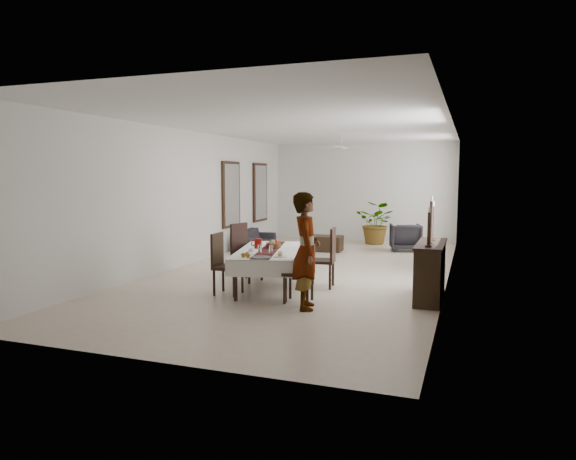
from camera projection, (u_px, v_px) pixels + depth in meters
The scene contains 88 objects.
floor at pixel (308, 271), 11.50m from camera, with size 6.00×12.00×0.00m, color beige.
ceiling at pixel (308, 126), 11.17m from camera, with size 6.00×12.00×0.02m, color white.
wall_back at pixel (363, 192), 16.95m from camera, with size 6.00×0.02×3.20m, color silver.
wall_front at pixel (147, 222), 5.72m from camera, with size 6.00×0.02×3.20m, color silver.
wall_left at pixel (189, 198), 12.34m from camera, with size 0.02×12.00×3.20m, color silver.
wall_right at pixel (450, 202), 10.33m from camera, with size 0.02×12.00×3.20m, color silver.
dining_table_top at pixel (269, 251), 9.70m from camera, with size 0.96×2.31×0.05m, color black.
table_leg_fl at pixel (236, 281), 8.69m from camera, with size 0.07×0.07×0.67m, color black.
table_leg_fr at pixel (285, 282), 8.60m from camera, with size 0.07×0.07×0.67m, color black.
table_leg_bl at pixel (257, 260), 10.87m from camera, with size 0.07×0.07×0.67m, color black.
table_leg_br at pixel (297, 261), 10.78m from camera, with size 0.07×0.07×0.67m, color black.
tablecloth_top at pixel (269, 250), 9.69m from camera, with size 1.14×2.48×0.01m, color white.
tablecloth_drape_left at pixel (240, 257), 9.77m from camera, with size 0.01×2.48×0.29m, color white.
tablecloth_drape_right at pixel (299, 258), 9.65m from camera, with size 0.01×2.48×0.29m, color white.
tablecloth_drape_near at pixel (259, 269), 8.49m from camera, with size 1.14×0.01×0.29m, color white.
tablecloth_drape_far at pixel (278, 248), 10.93m from camera, with size 1.14×0.01×0.29m, color white.
table_runner at pixel (269, 249), 9.69m from camera, with size 0.34×2.41×0.00m, color #4F1916.
red_pitcher at pixel (258, 243), 9.85m from camera, with size 0.14×0.14×0.19m, color maroon.
pitcher_handle at pixel (254, 243), 9.86m from camera, with size 0.12×0.12×0.02m, color #9B190B.
wine_glass_near at pixel (271, 250), 9.05m from camera, with size 0.07×0.07×0.16m, color white.
wine_glass_mid at pixel (260, 249), 9.17m from camera, with size 0.07×0.07×0.16m, color white.
wine_glass_far at pixel (272, 245), 9.73m from camera, with size 0.07×0.07×0.16m, color white.
teacup_right at pixel (281, 253), 9.09m from camera, with size 0.09×0.09×0.06m, color silver.
saucer_right at pixel (281, 254), 9.09m from camera, with size 0.14×0.14×0.01m, color white.
teacup_left at pixel (251, 250), 9.39m from camera, with size 0.09×0.09×0.06m, color silver.
saucer_left at pixel (251, 252), 9.39m from camera, with size 0.14×0.14×0.01m, color white.
plate_near_right at pixel (280, 257), 8.80m from camera, with size 0.23×0.23×0.01m, color white.
bread_near_right at pixel (280, 255), 8.80m from camera, with size 0.09×0.09×0.09m, color tan.
plate_near_left at pixel (247, 255), 9.01m from camera, with size 0.23×0.23×0.01m, color silver.
plate_far_left at pixel (258, 245), 10.25m from camera, with size 0.23×0.23×0.01m, color silver.
serving_tray at pixel (261, 257), 8.69m from camera, with size 0.35×0.35×0.02m, color #3F3E43.
jam_jar_a at pixel (248, 256), 8.68m from camera, with size 0.06×0.06×0.07m, color #9B6916.
jam_jar_b at pixel (243, 255), 8.75m from camera, with size 0.06×0.06×0.07m, color #865713.
jam_jar_c at pixel (247, 255), 8.84m from camera, with size 0.06×0.06×0.07m, color #923E15.
fruit_basket at pixel (274, 245), 9.92m from camera, with size 0.29×0.29×0.10m, color brown.
fruit_red at pixel (275, 242), 9.93m from camera, with size 0.09×0.09×0.09m, color maroon.
fruit_green at pixel (272, 241), 9.95m from camera, with size 0.08×0.08×0.08m, color #5C7623.
fruit_yellow at pixel (273, 242), 9.87m from camera, with size 0.08×0.08×0.08m, color gold.
chair_right_near_seat at pixel (299, 273), 8.60m from camera, with size 0.47×0.47×0.05m, color black.
chair_right_near_leg_fl at pixel (307, 291), 8.40m from camera, with size 0.05×0.05×0.47m, color black.
chair_right_near_leg_fr at pixel (312, 287), 8.77m from camera, with size 0.05×0.05×0.47m, color black.
chair_right_near_leg_bl at pixel (284, 290), 8.49m from camera, with size 0.05×0.05×0.47m, color black.
chair_right_near_leg_br at pixel (290, 285), 8.87m from camera, with size 0.05×0.05×0.47m, color black.
chair_right_near_back at pixel (311, 255), 8.52m from camera, with size 0.47×0.04×0.60m, color black.
chair_right_far_seat at pixel (321, 261), 9.77m from camera, with size 0.48×0.48×0.05m, color black.
chair_right_far_leg_fl at pixel (330, 277), 9.56m from camera, with size 0.05×0.05×0.48m, color black.
chair_right_far_leg_fr at pixel (333, 273), 9.94m from camera, with size 0.05×0.05×0.48m, color black.
chair_right_far_leg_bl at pixel (309, 276), 9.65m from camera, with size 0.05×0.05×0.48m, color black.
chair_right_far_leg_br at pixel (313, 272), 10.03m from camera, with size 0.05×0.05×0.48m, color black.
chair_right_far_back at pixel (333, 244), 9.68m from camera, with size 0.48×0.04×0.61m, color black.
chair_left_near_seat at pixel (228, 267), 9.17m from camera, with size 0.47×0.47×0.05m, color black.
chair_left_near_leg_fl at pixel (223, 279), 9.44m from camera, with size 0.05×0.05×0.46m, color black.
chair_left_near_leg_fr at pixel (214, 283), 9.08m from camera, with size 0.05×0.05×0.46m, color black.
chair_left_near_leg_bl at pixel (242, 280), 9.32m from camera, with size 0.05×0.05×0.46m, color black.
chair_left_near_leg_br at pixel (234, 284), 8.96m from camera, with size 0.05×0.05×0.46m, color black.
chair_left_near_back at pixel (217, 249), 9.20m from camera, with size 0.47×0.04×0.59m, color black.
chair_left_far_seat at pixel (248, 256), 10.35m from camera, with size 0.49×0.49×0.06m, color black.
chair_left_far_leg_fl at pixel (246, 267), 10.66m from camera, with size 0.05×0.05×0.49m, color black.
chair_left_far_leg_fr at pixel (234, 269), 10.33m from camera, with size 0.05×0.05×0.49m, color black.
chair_left_far_leg_bl at pixel (262, 269), 10.43m from camera, with size 0.05×0.05×0.49m, color black.
chair_left_far_leg_br at pixel (249, 272), 10.10m from camera, with size 0.05×0.05×0.49m, color black.
chair_left_far_back at pixel (239, 238), 10.44m from camera, with size 0.49×0.04×0.63m, color black.
woman at pixel (306, 251), 8.14m from camera, with size 0.68×0.45×1.86m, color #94969C.
sideboard_body at pixel (430, 272), 8.83m from camera, with size 0.42×1.58×0.95m, color black.
sideboard_top at pixel (431, 244), 8.78m from camera, with size 0.46×1.64×0.03m, color black.
candlestick_near_base at pixel (428, 246), 8.23m from camera, with size 0.11×0.11×0.03m, color black.
candlestick_near_shaft at pixel (429, 229), 8.20m from camera, with size 0.05×0.05×0.53m, color black.
candlestick_near_candle at pixel (429, 210), 8.17m from camera, with size 0.04×0.04×0.08m, color beige.
candlestick_mid_base at pixel (430, 243), 8.63m from camera, with size 0.11×0.11×0.03m, color black.
candlestick_mid_shaft at pixel (431, 222), 8.59m from camera, with size 0.05×0.05×0.68m, color black.
candlestick_mid_candle at pixel (432, 199), 8.55m from camera, with size 0.04×0.04×0.08m, color white.
candlestick_far_base at pixel (432, 240), 9.02m from camera, with size 0.11×0.11×0.03m, color black.
candlestick_far_shaft at pixel (433, 223), 8.99m from camera, with size 0.05×0.05×0.58m, color black.
candlestick_far_candle at pixel (433, 204), 8.95m from camera, with size 0.04×0.04×0.08m, color #ECEACD.
sofa at pixel (257, 239), 14.93m from camera, with size 1.93×0.75×0.56m, color #2A272C.
armchair at pixel (405, 237), 14.58m from camera, with size 0.83×0.85×0.77m, color #28252A.
coffee_table at pixel (325, 243), 14.56m from camera, with size 0.97×0.65×0.43m, color black.
potted_plant at pixel (377, 223), 15.99m from camera, with size 1.20×1.04×1.34m, color #2B5522.
mirror_frame_near at pixel (231, 195), 14.39m from camera, with size 0.06×1.05×1.85m, color black.
mirror_glass_near at pixel (232, 195), 14.37m from camera, with size 0.01×0.90×1.70m, color silver.
mirror_frame_far at pixel (260, 192), 16.35m from camera, with size 0.06×1.05×1.85m, color black.
mirror_glass_far at pixel (261, 192), 16.34m from camera, with size 0.01×0.90×1.70m, color silver.
fan_rod at pixel (341, 140), 13.99m from camera, with size 0.04×0.04×0.20m, color white.
fan_hub at pixel (341, 147), 14.01m from camera, with size 0.16×0.16×0.08m, color silver.
fan_blade_n at pixel (344, 148), 14.33m from camera, with size 0.10×0.55×0.01m, color white.
fan_blade_s at pixel (338, 147), 13.68m from camera, with size 0.10×0.55×0.01m, color white.
fan_blade_e at pixel (354, 147), 13.89m from camera, with size 0.55×0.10×0.01m, color white.
fan_blade_w at pixel (329, 148), 14.12m from camera, with size 0.55×0.10×0.01m, color white.
Camera 1 is at (3.41, -10.83, 2.11)m, focal length 32.00 mm.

